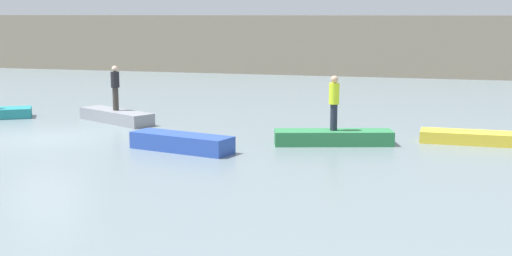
# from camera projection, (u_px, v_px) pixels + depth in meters

# --- Properties ---
(ground_plane) EXTENTS (120.00, 120.00, 0.00)m
(ground_plane) POSITION_uv_depth(u_px,v_px,m) (44.00, 138.00, 23.01)
(ground_plane) COLOR slate
(embankment_wall) EXTENTS (80.00, 1.20, 3.90)m
(embankment_wall) POSITION_uv_depth(u_px,v_px,m) (260.00, 45.00, 47.20)
(embankment_wall) COLOR gray
(embankment_wall) RESTS_ON ground_plane
(rowboat_grey) EXTENTS (3.54, 2.47, 0.45)m
(rowboat_grey) POSITION_uv_depth(u_px,v_px,m) (116.00, 116.00, 26.30)
(rowboat_grey) COLOR gray
(rowboat_grey) RESTS_ON ground_plane
(rowboat_blue) EXTENTS (3.33, 1.65, 0.51)m
(rowboat_blue) POSITION_uv_depth(u_px,v_px,m) (181.00, 142.00, 20.85)
(rowboat_blue) COLOR #2B4CAD
(rowboat_blue) RESTS_ON ground_plane
(rowboat_green) EXTENTS (3.76, 1.91, 0.45)m
(rowboat_green) POSITION_uv_depth(u_px,v_px,m) (333.00, 138.00, 21.84)
(rowboat_green) COLOR #2D7F47
(rowboat_green) RESTS_ON ground_plane
(rowboat_yellow) EXTENTS (3.37, 1.05, 0.38)m
(rowboat_yellow) POSITION_uv_depth(u_px,v_px,m) (475.00, 138.00, 22.02)
(rowboat_yellow) COLOR gold
(rowboat_yellow) RESTS_ON ground_plane
(person_dark_shirt) EXTENTS (0.32, 0.32, 1.67)m
(person_dark_shirt) POSITION_uv_depth(u_px,v_px,m) (115.00, 86.00, 26.12)
(person_dark_shirt) COLOR #38332D
(person_dark_shirt) RESTS_ON rowboat_grey
(person_hiviz_shirt) EXTENTS (0.32, 0.32, 1.70)m
(person_hiviz_shirt) POSITION_uv_depth(u_px,v_px,m) (334.00, 100.00, 21.65)
(person_hiviz_shirt) COLOR #232838
(person_hiviz_shirt) RESTS_ON rowboat_green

